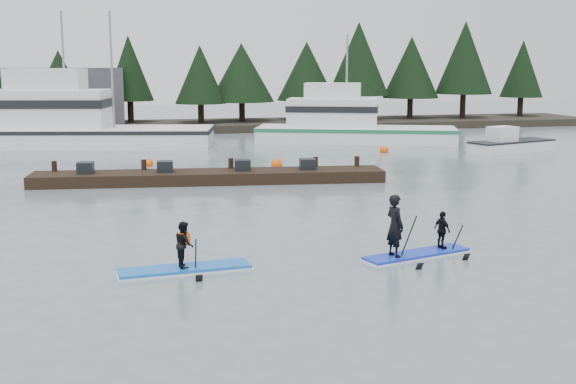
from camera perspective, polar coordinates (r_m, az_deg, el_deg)
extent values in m
plane|color=slate|center=(18.81, 4.19, -6.44)|extent=(160.00, 160.00, 0.00)
cube|color=#2D281E|center=(59.66, -7.93, 5.17)|extent=(70.00, 8.00, 0.60)
cube|color=#4C4C51|center=(61.86, -21.27, 6.80)|extent=(18.00, 6.00, 5.00)
cube|color=white|center=(48.96, -16.04, 3.59)|extent=(17.54, 8.11, 2.26)
cube|color=white|center=(49.32, -18.47, 6.25)|extent=(8.16, 4.89, 2.45)
cylinder|color=gray|center=(48.90, -17.29, 9.18)|extent=(0.14, 0.14, 7.38)
cube|color=white|center=(50.00, 5.37, 4.05)|extent=(13.97, 8.28, 1.92)
cube|color=white|center=(49.91, 3.54, 6.28)|extent=(6.65, 4.70, 1.92)
cylinder|color=gray|center=(49.76, 4.66, 8.74)|extent=(0.14, 0.14, 6.23)
cube|color=white|center=(46.53, 17.26, 3.49)|extent=(6.11, 3.47, 0.68)
cube|color=black|center=(33.02, -6.20, 1.20)|extent=(16.02, 3.82, 0.53)
sphere|color=#FF570C|center=(38.95, -10.96, 2.04)|extent=(0.51, 0.51, 0.51)
sphere|color=#FF570C|center=(44.43, 7.60, 3.12)|extent=(0.55, 0.55, 0.55)
sphere|color=#FF570C|center=(37.70, -0.89, 1.96)|extent=(0.61, 0.61, 0.61)
cube|color=blue|center=(19.11, -8.16, -6.05)|extent=(3.48, 1.14, 0.13)
imported|color=black|center=(18.94, -8.21, -4.11)|extent=(0.51, 0.63, 1.21)
cube|color=orange|center=(18.90, -8.22, -3.68)|extent=(0.32, 0.23, 0.32)
cylinder|color=black|center=(18.89, -7.31, -5.57)|extent=(0.08, 0.87, 1.48)
cube|color=#142EC0|center=(20.68, 10.14, -4.88)|extent=(3.36, 1.65, 0.12)
imported|color=black|center=(19.97, 8.44, -2.64)|extent=(0.57, 0.72, 1.73)
cylinder|color=black|center=(20.06, 9.36, -3.90)|extent=(0.17, 0.97, 1.66)
imported|color=black|center=(21.10, 12.09, -2.95)|extent=(0.43, 0.69, 1.09)
cylinder|color=black|center=(21.22, 12.94, -4.22)|extent=(0.15, 0.85, 1.44)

